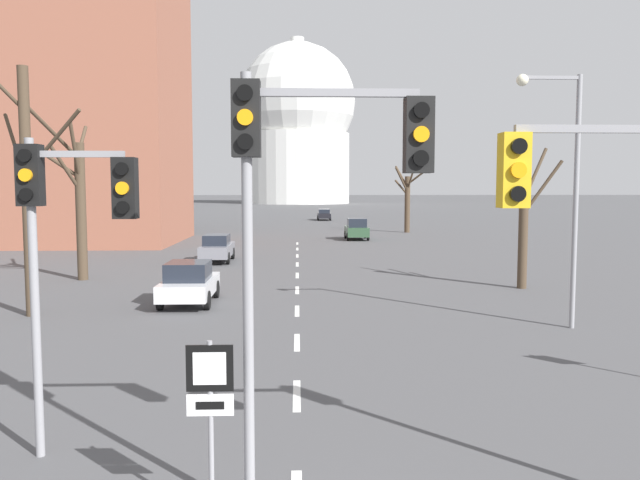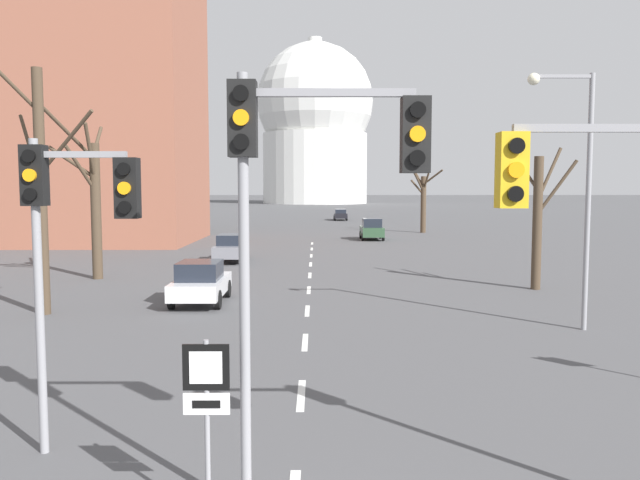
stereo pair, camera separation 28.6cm
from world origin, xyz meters
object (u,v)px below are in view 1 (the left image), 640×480
object	(u,v)px
traffic_signal_centre_tall	(305,182)
traffic_signal_near_left	(64,218)
route_sign_post	(210,400)
sedan_far_left	(324,214)
sedan_near_left	(189,282)
sedan_mid_centre	(217,248)
street_lamp_right	(565,173)
traffic_signal_near_right	(619,209)
sedan_near_right	(357,229)

from	to	relation	value
traffic_signal_centre_tall	traffic_signal_near_left	bearing A→B (deg)	152.91
traffic_signal_centre_tall	route_sign_post	size ratio (longest dim) A/B	2.42
traffic_signal_centre_tall	sedan_far_left	bearing A→B (deg)	87.38
traffic_signal_near_left	sedan_near_left	size ratio (longest dim) A/B	1.28
route_sign_post	sedan_mid_centre	xyz separation A→B (m)	(-3.62, 28.89, -0.79)
street_lamp_right	sedan_near_left	bearing A→B (deg)	159.81
sedan_near_left	traffic_signal_centre_tall	bearing A→B (deg)	-74.76
traffic_signal_near_right	sedan_far_left	size ratio (longest dim) A/B	1.22
route_sign_post	sedan_near_right	world-z (taller)	route_sign_post
sedan_near_left	sedan_far_left	distance (m)	61.72
traffic_signal_centre_tall	traffic_signal_near_right	world-z (taller)	traffic_signal_centre_tall
traffic_signal_near_right	route_sign_post	bearing A→B (deg)	-178.59
street_lamp_right	sedan_near_right	distance (m)	33.90
traffic_signal_centre_tall	sedan_far_left	xyz separation A→B (m)	(3.50, 76.47, -3.62)
traffic_signal_near_left	street_lamp_right	distance (m)	14.75
route_sign_post	sedan_far_left	size ratio (longest dim) A/B	0.55
route_sign_post	sedan_near_left	xyz separation A→B (m)	(-2.94, 15.41, -0.81)
traffic_signal_near_right	street_lamp_right	bearing A→B (deg)	69.90
sedan_mid_centre	sedan_far_left	size ratio (longest dim) A/B	1.00
traffic_signal_near_right	traffic_signal_near_left	xyz separation A→B (m)	(-7.83, 1.98, -0.19)
traffic_signal_centre_tall	sedan_near_left	world-z (taller)	traffic_signal_centre_tall
traffic_signal_centre_tall	route_sign_post	world-z (taller)	traffic_signal_centre_tall
traffic_signal_near_left	street_lamp_right	world-z (taller)	street_lamp_right
traffic_signal_centre_tall	sedan_mid_centre	bearing A→B (deg)	99.56
traffic_signal_near_right	sedan_near_left	size ratio (longest dim) A/B	1.33
traffic_signal_near_right	traffic_signal_near_left	distance (m)	8.08
traffic_signal_centre_tall	sedan_near_left	distance (m)	16.19
route_sign_post	sedan_near_left	distance (m)	15.71
route_sign_post	sedan_near_right	xyz separation A→B (m)	(6.10, 44.46, -0.74)
traffic_signal_centre_tall	sedan_mid_centre	xyz separation A→B (m)	(-4.83, 28.70, -3.56)
sedan_near_left	sedan_far_left	size ratio (longest dim) A/B	0.92
traffic_signal_centre_tall	traffic_signal_near_right	size ratio (longest dim) A/B	1.08
route_sign_post	sedan_near_left	bearing A→B (deg)	100.79
traffic_signal_centre_tall	sedan_near_right	world-z (taller)	traffic_signal_centre_tall
sedan_near_left	route_sign_post	bearing A→B (deg)	-79.21
street_lamp_right	route_sign_post	bearing A→B (deg)	-130.20
traffic_signal_near_right	street_lamp_right	world-z (taller)	street_lamp_right
traffic_signal_near_right	sedan_near_left	bearing A→B (deg)	118.28
sedan_near_right	traffic_signal_centre_tall	bearing A→B (deg)	-96.29
traffic_signal_near_right	sedan_mid_centre	world-z (taller)	traffic_signal_near_right
sedan_far_left	sedan_mid_centre	bearing A→B (deg)	-99.89
traffic_signal_centre_tall	traffic_signal_near_right	xyz separation A→B (m)	(4.07, -0.05, -0.34)
sedan_mid_centre	sedan_far_left	bearing A→B (deg)	80.11
traffic_signal_near_right	route_sign_post	distance (m)	5.82
street_lamp_right	traffic_signal_near_left	bearing A→B (deg)	-143.15
traffic_signal_centre_tall	traffic_signal_near_left	size ratio (longest dim) A/B	1.13
traffic_signal_centre_tall	street_lamp_right	distance (m)	13.42
sedan_far_left	traffic_signal_near_right	bearing A→B (deg)	-89.57
traffic_signal_near_left	sedan_near_left	distance (m)	13.66
traffic_signal_near_right	sedan_mid_centre	bearing A→B (deg)	107.21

